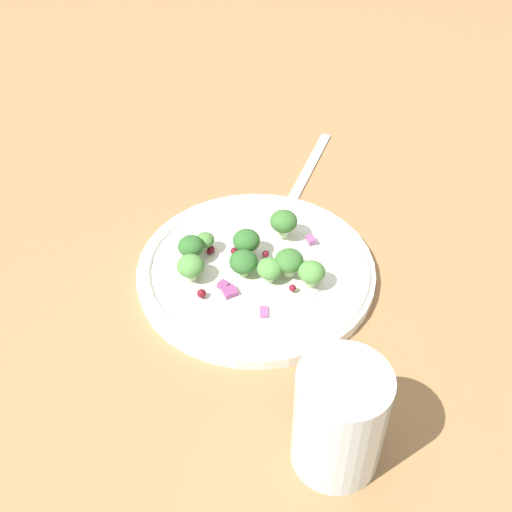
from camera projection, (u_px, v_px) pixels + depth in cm
name	position (u px, v px, depth cm)	size (l,w,h in cm)	color
ground_plane	(233.00, 287.00, 67.62)	(180.00, 180.00, 2.00)	olive
plate	(256.00, 269.00, 66.98)	(24.64, 24.64, 1.70)	white
dressing_pool	(256.00, 266.00, 66.68)	(14.29, 14.29, 0.20)	white
broccoli_floret_0	(205.00, 240.00, 66.97)	(1.96, 1.96, 1.99)	#ADD18E
broccoli_floret_1	(242.00, 266.00, 64.23)	(2.88, 2.88, 2.92)	#ADD18E
broccoli_floret_2	(284.00, 222.00, 68.14)	(2.92, 2.92, 2.96)	#ADD18E
broccoli_floret_3	(246.00, 241.00, 66.23)	(2.83, 2.83, 2.86)	#ADD18E
broccoli_floret_4	(270.00, 269.00, 63.92)	(2.59, 2.59, 2.62)	#ADD18E
broccoli_floret_5	(312.00, 273.00, 63.21)	(2.67, 2.67, 2.70)	#9EC684
broccoli_floret_6	(191.00, 247.00, 65.69)	(2.67, 2.67, 2.70)	#8EB77A
broccoli_floret_7	(289.00, 261.00, 64.07)	(2.86, 2.86, 2.90)	#ADD18E
broccoli_floret_8	(191.00, 266.00, 63.82)	(2.76, 2.76, 2.79)	#ADD18E
cranberry_0	(202.00, 294.00, 62.86)	(0.91, 0.91, 0.91)	maroon
cranberry_1	(292.00, 288.00, 63.29)	(0.73, 0.73, 0.73)	maroon
cranberry_2	(266.00, 254.00, 67.01)	(0.73, 0.73, 0.73)	maroon
cranberry_3	(196.00, 263.00, 66.17)	(0.82, 0.82, 0.82)	maroon
cranberry_4	(210.00, 250.00, 67.72)	(0.94, 0.94, 0.94)	maroon
cranberry_5	(235.00, 251.00, 67.10)	(0.85, 0.85, 0.85)	maroon
cranberry_6	(282.00, 226.00, 70.32)	(0.77, 0.77, 0.77)	maroon
onion_bit_0	(311.00, 239.00, 68.87)	(0.86, 1.11, 0.47)	#934C84
onion_bit_1	(189.00, 263.00, 66.64)	(0.88, 1.38, 0.57)	#843D75
onion_bit_2	(264.00, 312.00, 61.74)	(1.28, 0.80, 0.33)	#934C84
onion_bit_3	(230.00, 292.00, 63.41)	(1.33, 1.24, 0.58)	#843D75
onion_bit_4	(224.00, 285.00, 64.12)	(0.97, 0.97, 0.59)	#843D75
fork	(303.00, 178.00, 79.69)	(2.43, 18.61, 0.50)	silver
water_glass	(339.00, 419.00, 48.90)	(7.10, 7.10, 10.22)	silver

